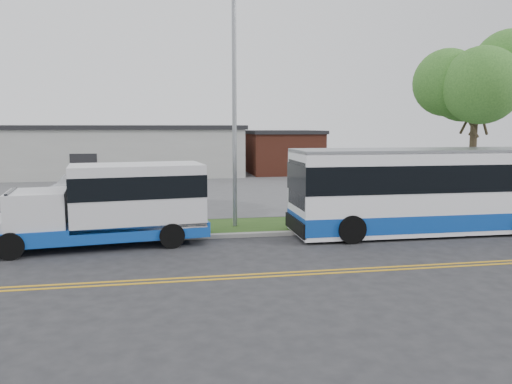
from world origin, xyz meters
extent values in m
plane|color=#28282B|center=(0.00, 0.00, 0.00)|extent=(140.00, 140.00, 0.00)
cube|color=gold|center=(0.00, -3.85, 0.01)|extent=(70.00, 0.12, 0.01)
cube|color=gold|center=(0.00, -4.15, 0.01)|extent=(70.00, 0.12, 0.01)
cube|color=#9E9B93|center=(0.00, 1.10, 0.07)|extent=(80.00, 0.30, 0.15)
cube|color=#2A4A18|center=(0.00, 2.90, 0.05)|extent=(80.00, 3.30, 0.10)
cube|color=#4C4C4F|center=(0.00, 17.00, 0.05)|extent=(80.00, 25.00, 0.10)
cube|color=#9E9E99|center=(-6.00, 27.00, 2.00)|extent=(25.00, 10.00, 4.00)
cube|color=black|center=(-6.00, 27.00, 4.17)|extent=(25.40, 10.40, 0.35)
cube|color=black|center=(-6.00, 22.05, 1.10)|extent=(2.00, 0.15, 2.20)
cube|color=brown|center=(10.50, 26.00, 1.80)|extent=(6.00, 7.00, 3.60)
cube|color=black|center=(10.50, 26.00, 3.75)|extent=(6.30, 7.30, 0.30)
cylinder|color=#3C2E20|center=(14.00, 3.00, 2.48)|extent=(0.32, 0.32, 4.76)
ellipsoid|color=#2E6122|center=(14.00, 3.00, 6.22)|extent=(5.20, 5.20, 4.42)
cylinder|color=gray|center=(3.00, 2.80, 4.85)|extent=(0.18, 0.18, 9.50)
cube|color=#0F41A2|center=(-2.01, 0.64, 0.58)|extent=(7.44, 3.34, 0.53)
cube|color=silver|center=(-0.86, 0.79, 1.80)|extent=(4.93, 3.01, 2.22)
cube|color=black|center=(-0.86, 0.79, 2.17)|extent=(4.95, 3.05, 0.79)
cube|color=silver|center=(-4.21, 0.36, 1.43)|extent=(2.18, 2.50, 1.27)
cube|color=black|center=(-5.00, 0.25, 1.64)|extent=(0.36, 2.01, 0.95)
cube|color=silver|center=(-5.37, 0.21, 0.90)|extent=(1.33, 2.29, 0.58)
cylinder|color=black|center=(-4.80, -0.87, 0.44)|extent=(0.92, 0.41, 0.89)
cylinder|color=black|center=(-5.09, 1.39, 0.44)|extent=(0.92, 0.41, 0.89)
cylinder|color=black|center=(0.34, -0.21, 0.44)|extent=(0.92, 0.41, 0.89)
cylinder|color=black|center=(0.05, 2.06, 0.44)|extent=(0.92, 0.41, 0.89)
cube|color=white|center=(11.11, 0.60, 1.70)|extent=(12.09, 2.79, 3.19)
cube|color=#0F41A2|center=(11.11, 0.60, 0.60)|extent=(12.11, 2.81, 0.66)
cube|color=black|center=(11.11, 0.60, 2.31)|extent=(12.14, 2.84, 1.04)
cube|color=black|center=(5.13, 0.62, 2.09)|extent=(0.12, 2.53, 1.76)
cube|color=black|center=(5.05, 0.62, 0.49)|extent=(0.14, 2.75, 0.55)
cube|color=gray|center=(11.11, 0.60, 3.32)|extent=(12.09, 2.79, 0.13)
cylinder|color=black|center=(6.82, -0.68, 0.53)|extent=(1.06, 0.36, 1.05)
cylinder|color=black|center=(6.83, 1.91, 0.53)|extent=(1.06, 0.36, 1.05)
cylinder|color=black|center=(13.97, 1.89, 0.53)|extent=(1.06, 0.36, 1.05)
imported|color=#A6A9AD|center=(-4.51, 11.08, 0.90)|extent=(3.09, 5.13, 1.60)
camera|label=1|loc=(0.20, -17.68, 4.27)|focal=35.00mm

